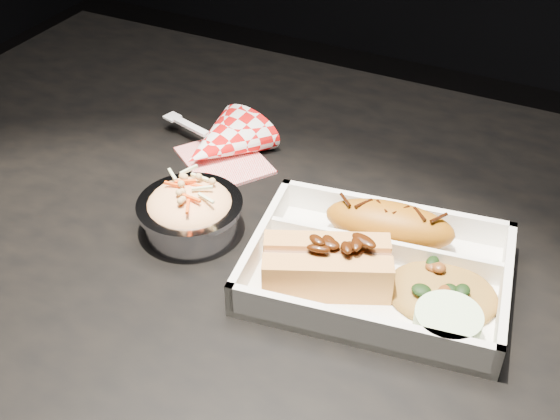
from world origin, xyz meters
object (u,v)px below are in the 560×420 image
object	(u,v)px
foil_coleslaw_cup	(190,210)
hotdog	(327,263)
dining_table	(285,293)
fried_pastry	(389,224)
napkin_fork	(221,144)
food_tray	(377,273)

from	to	relation	value
foil_coleslaw_cup	hotdog	bearing A→B (deg)	-5.92
dining_table	fried_pastry	size ratio (longest dim) A/B	8.88
fried_pastry	napkin_fork	bearing A→B (deg)	163.47
dining_table	hotdog	size ratio (longest dim) A/B	8.85
fried_pastry	napkin_fork	world-z (taller)	napkin_fork
dining_table	foil_coleslaw_cup	size ratio (longest dim) A/B	10.65
dining_table	napkin_fork	xyz separation A→B (m)	(-0.14, 0.10, 0.11)
food_tray	foil_coleslaw_cup	xyz separation A→B (m)	(-0.21, -0.02, 0.02)
food_tray	fried_pastry	world-z (taller)	fried_pastry
food_tray	hotdog	xyz separation A→B (m)	(-0.04, -0.03, 0.02)
dining_table	fried_pastry	distance (m)	0.16
food_tray	napkin_fork	distance (m)	0.28
fried_pastry	foil_coleslaw_cup	bearing A→B (deg)	-160.38
foil_coleslaw_cup	napkin_fork	bearing A→B (deg)	108.15
fried_pastry	dining_table	bearing A→B (deg)	-164.80
hotdog	foil_coleslaw_cup	xyz separation A→B (m)	(-0.17, 0.02, -0.00)
fried_pastry	napkin_fork	distance (m)	0.26
food_tray	dining_table	bearing A→B (deg)	158.80
foil_coleslaw_cup	napkin_fork	xyz separation A→B (m)	(-0.05, 0.14, -0.01)
food_tray	hotdog	bearing A→B (deg)	-149.23
food_tray	foil_coleslaw_cup	distance (m)	0.21
fried_pastry	foil_coleslaw_cup	xyz separation A→B (m)	(-0.20, -0.07, -0.00)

